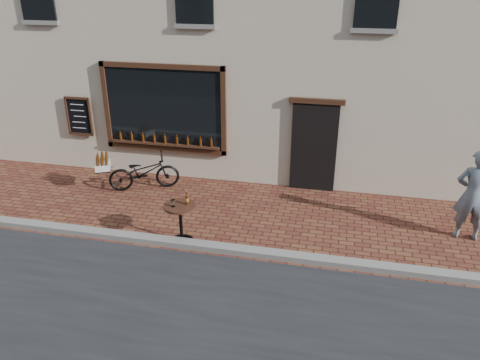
# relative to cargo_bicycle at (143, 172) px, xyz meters

# --- Properties ---
(ground) EXTENTS (90.00, 90.00, 0.00)m
(ground) POSITION_rel_cargo_bicycle_xyz_m (2.22, -2.54, -0.46)
(ground) COLOR #50231A
(ground) RESTS_ON ground
(kerb) EXTENTS (90.00, 0.25, 0.12)m
(kerb) POSITION_rel_cargo_bicycle_xyz_m (2.22, -2.34, -0.40)
(kerb) COLOR slate
(kerb) RESTS_ON ground
(cargo_bicycle) EXTENTS (2.04, 1.34, 0.97)m
(cargo_bicycle) POSITION_rel_cargo_bicycle_xyz_m (0.00, 0.00, 0.00)
(cargo_bicycle) COLOR black
(cargo_bicycle) RESTS_ON ground
(bistro_table) EXTENTS (0.65, 0.65, 1.12)m
(bistro_table) POSITION_rel_cargo_bicycle_xyz_m (1.76, -2.19, 0.13)
(bistro_table) COLOR black
(bistro_table) RESTS_ON ground
(pedestrian) EXTENTS (0.73, 0.50, 1.93)m
(pedestrian) POSITION_rel_cargo_bicycle_xyz_m (7.39, -0.76, 0.50)
(pedestrian) COLOR slate
(pedestrian) RESTS_ON ground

